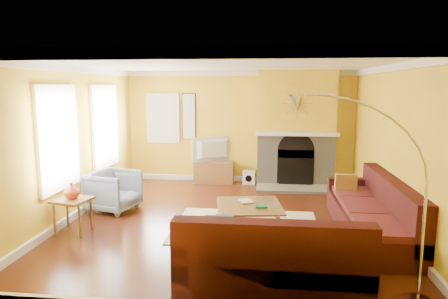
# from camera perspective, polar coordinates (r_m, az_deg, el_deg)

# --- Properties ---
(floor) EXTENTS (5.50, 6.00, 0.02)m
(floor) POSITION_cam_1_polar(r_m,az_deg,el_deg) (7.13, 0.46, -10.18)
(floor) COLOR #582512
(floor) RESTS_ON ground
(ceiling) EXTENTS (5.50, 6.00, 0.02)m
(ceiling) POSITION_cam_1_polar(r_m,az_deg,el_deg) (6.74, 0.49, 12.21)
(ceiling) COLOR white
(ceiling) RESTS_ON ground
(wall_back) EXTENTS (5.50, 0.02, 2.70)m
(wall_back) POSITION_cam_1_polar(r_m,az_deg,el_deg) (9.78, 2.24, 3.24)
(wall_back) COLOR yellow
(wall_back) RESTS_ON ground
(wall_front) EXTENTS (5.50, 0.02, 2.70)m
(wall_front) POSITION_cam_1_polar(r_m,az_deg,el_deg) (3.88, -4.01, -5.70)
(wall_front) COLOR yellow
(wall_front) RESTS_ON ground
(wall_left) EXTENTS (0.02, 6.00, 2.70)m
(wall_left) POSITION_cam_1_polar(r_m,az_deg,el_deg) (7.59, -20.74, 0.98)
(wall_left) COLOR yellow
(wall_left) RESTS_ON ground
(wall_right) EXTENTS (0.02, 6.00, 2.70)m
(wall_right) POSITION_cam_1_polar(r_m,az_deg,el_deg) (7.09, 23.27, 0.30)
(wall_right) COLOR yellow
(wall_right) RESTS_ON ground
(baseboard) EXTENTS (5.50, 6.00, 0.12)m
(baseboard) POSITION_cam_1_polar(r_m,az_deg,el_deg) (7.11, 0.46, -9.64)
(baseboard) COLOR white
(baseboard) RESTS_ON floor
(crown_molding) EXTENTS (5.50, 6.00, 0.12)m
(crown_molding) POSITION_cam_1_polar(r_m,az_deg,el_deg) (6.74, 0.49, 11.62)
(crown_molding) COLOR white
(crown_molding) RESTS_ON ceiling
(window_left_near) EXTENTS (0.06, 1.22, 1.72)m
(window_left_near) POSITION_cam_1_polar(r_m,az_deg,el_deg) (8.73, -16.72, 3.15)
(window_left_near) COLOR white
(window_left_near) RESTS_ON wall_left
(window_left_far) EXTENTS (0.06, 1.22, 1.72)m
(window_left_far) POSITION_cam_1_polar(r_m,az_deg,el_deg) (7.03, -22.71, 1.50)
(window_left_far) COLOR white
(window_left_far) RESTS_ON wall_left
(window_back) EXTENTS (0.82, 0.06, 1.22)m
(window_back) POSITION_cam_1_polar(r_m,az_deg,el_deg) (10.03, -8.70, 4.43)
(window_back) COLOR white
(window_back) RESTS_ON wall_back
(wall_art) EXTENTS (0.34, 0.04, 1.14)m
(wall_art) POSITION_cam_1_polar(r_m,az_deg,el_deg) (9.89, -5.04, 4.72)
(wall_art) COLOR white
(wall_art) RESTS_ON wall_back
(fireplace) EXTENTS (1.80, 0.40, 2.70)m
(fireplace) POSITION_cam_1_polar(r_m,az_deg,el_deg) (9.57, 10.25, 2.97)
(fireplace) COLOR gray
(fireplace) RESTS_ON floor
(mantel) EXTENTS (1.92, 0.22, 0.08)m
(mantel) POSITION_cam_1_polar(r_m,az_deg,el_deg) (9.35, 10.33, 2.21)
(mantel) COLOR white
(mantel) RESTS_ON fireplace
(hearth) EXTENTS (1.80, 0.70, 0.06)m
(hearth) POSITION_cam_1_polar(r_m,az_deg,el_deg) (9.27, 10.25, -5.53)
(hearth) COLOR gray
(hearth) RESTS_ON floor
(sunburst) EXTENTS (0.70, 0.04, 0.70)m
(sunburst) POSITION_cam_1_polar(r_m,az_deg,el_deg) (9.30, 10.45, 6.50)
(sunburst) COLOR olive
(sunburst) RESTS_ON fireplace
(rug) EXTENTS (2.40, 1.80, 0.02)m
(rug) POSITION_cam_1_polar(r_m,az_deg,el_deg) (6.82, 3.18, -10.95)
(rug) COLOR beige
(rug) RESTS_ON floor
(sectional_sofa) EXTENTS (3.10, 3.70, 0.90)m
(sectional_sofa) POSITION_cam_1_polar(r_m,az_deg,el_deg) (6.17, 10.95, -8.93)
(sectional_sofa) COLOR #3E1415
(sectional_sofa) RESTS_ON floor
(coffee_table) EXTENTS (1.19, 1.19, 0.41)m
(coffee_table) POSITION_cam_1_polar(r_m,az_deg,el_deg) (6.70, 3.61, -9.51)
(coffee_table) COLOR white
(coffee_table) RESTS_ON floor
(media_console) EXTENTS (0.94, 0.42, 0.52)m
(media_console) POSITION_cam_1_polar(r_m,az_deg,el_deg) (9.76, -1.43, -3.26)
(media_console) COLOR brown
(media_console) RESTS_ON floor
(tv) EXTENTS (1.00, 0.57, 0.60)m
(tv) POSITION_cam_1_polar(r_m,az_deg,el_deg) (9.65, -1.44, -0.02)
(tv) COLOR black
(tv) RESTS_ON media_console
(subwoofer) EXTENTS (0.30, 0.30, 0.30)m
(subwoofer) POSITION_cam_1_polar(r_m,az_deg,el_deg) (9.74, 3.57, -3.97)
(subwoofer) COLOR white
(subwoofer) RESTS_ON floor
(armchair) EXTENTS (1.01, 1.00, 0.76)m
(armchair) POSITION_cam_1_polar(r_m,az_deg,el_deg) (7.86, -15.53, -5.71)
(armchair) COLOR gray
(armchair) RESTS_ON floor
(side_table) EXTENTS (0.61, 0.61, 0.56)m
(side_table) POSITION_cam_1_polar(r_m,az_deg,el_deg) (6.92, -20.75, -8.84)
(side_table) COLOR brown
(side_table) RESTS_ON floor
(vase) EXTENTS (0.32, 0.32, 0.26)m
(vase) POSITION_cam_1_polar(r_m,az_deg,el_deg) (6.81, -20.94, -5.54)
(vase) COLOR #DD4725
(vase) RESTS_ON side_table
(book) EXTENTS (0.28, 0.31, 0.03)m
(book) POSITION_cam_1_polar(r_m,az_deg,el_deg) (6.74, 2.33, -7.44)
(book) COLOR white
(book) RESTS_ON coffee_table
(arc_lamp) EXTENTS (1.42, 0.36, 2.25)m
(arc_lamp) POSITION_cam_1_polar(r_m,az_deg,el_deg) (4.44, 19.37, -7.32)
(arc_lamp) COLOR silver
(arc_lamp) RESTS_ON floor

